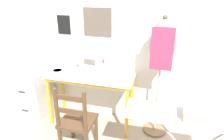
{
  "coord_description": "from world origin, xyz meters",
  "views": [
    {
      "loc": [
        0.97,
        -2.14,
        1.89
      ],
      "look_at": [
        0.32,
        0.21,
        0.9
      ],
      "focal_mm": 32.0,
      "sensor_mm": 36.0,
      "label": 1
    }
  ],
  "objects": [
    {
      "name": "sewing_table",
      "position": [
        0.0,
        0.22,
        0.67
      ],
      "size": [
        1.23,
        0.48,
        0.78
      ],
      "color": "silver",
      "rests_on": "ground_plane"
    },
    {
      "name": "thread_spool_near_machine",
      "position": [
        0.21,
        0.25,
        0.79
      ],
      "size": [
        0.04,
        0.04,
        0.03
      ],
      "color": "yellow",
      "rests_on": "sewing_table"
    },
    {
      "name": "dress_form",
      "position": [
        0.94,
        0.27,
        1.18
      ],
      "size": [
        0.32,
        0.32,
        1.62
      ],
      "color": "#846647",
      "rests_on": "ground_plane"
    },
    {
      "name": "ironing_board",
      "position": [
        1.27,
        -0.54,
        0.81
      ],
      "size": [
        1.2,
        0.32,
        0.87
      ],
      "color": "#ADB2B7",
      "rests_on": "ground_plane"
    },
    {
      "name": "storage_box",
      "position": [
        1.27,
        -0.58,
        0.9
      ],
      "size": [
        0.18,
        0.17,
        0.09
      ],
      "color": "beige",
      "rests_on": "ironing_board"
    },
    {
      "name": "filing_cabinet",
      "position": [
        -0.96,
        0.22,
        0.36
      ],
      "size": [
        0.44,
        0.52,
        0.72
      ],
      "color": "#B7B7BC",
      "rests_on": "ground_plane"
    },
    {
      "name": "scissors",
      "position": [
        0.48,
        0.15,
        0.78
      ],
      "size": [
        0.14,
        0.1,
        0.01
      ],
      "color": "silver",
      "rests_on": "sewing_table"
    },
    {
      "name": "wall_back",
      "position": [
        -0.0,
        0.54,
        1.28
      ],
      "size": [
        10.0,
        0.07,
        2.55
      ],
      "color": "silver",
      "rests_on": "ground_plane"
    },
    {
      "name": "wooden_chair",
      "position": [
        0.04,
        -0.35,
        0.43
      ],
      "size": [
        0.4,
        0.38,
        0.91
      ],
      "color": "#513823",
      "rests_on": "ground_plane"
    },
    {
      "name": "sewing_machine",
      "position": [
        0.01,
        0.34,
        0.92
      ],
      "size": [
        0.36,
        0.15,
        0.32
      ],
      "color": "white",
      "rests_on": "sewing_table"
    },
    {
      "name": "ground_plane",
      "position": [
        0.0,
        0.0,
        0.0
      ],
      "size": [
        14.0,
        14.0,
        0.0
      ],
      "primitive_type": "plane",
      "color": "tan"
    },
    {
      "name": "fabric_bowl",
      "position": [
        -0.47,
        0.17,
        0.8
      ],
      "size": [
        0.16,
        0.16,
        0.05
      ],
      "color": "silver",
      "rests_on": "sewing_table"
    }
  ]
}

